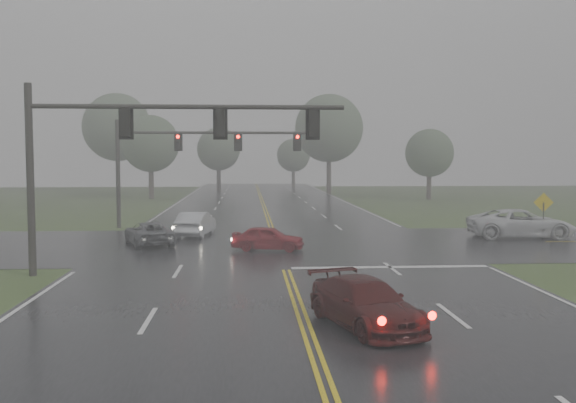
{
  "coord_description": "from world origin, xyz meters",
  "views": [
    {
      "loc": [
        -1.63,
        -12.52,
        4.76
      ],
      "look_at": [
        0.21,
        16.0,
        2.76
      ],
      "focal_mm": 40.0,
      "sensor_mm": 36.0,
      "label": 1
    }
  ],
  "objects": [
    {
      "name": "tree_e_near",
      "position": [
        18.68,
        57.79,
        5.17
      ],
      "size": [
        5.35,
        5.35,
        7.86
      ],
      "color": "#2D221D",
      "rests_on": "ground"
    },
    {
      "name": "tree_ne_a",
      "position": [
        8.8,
        68.46,
        8.35
      ],
      "size": [
        8.63,
        8.63,
        12.68
      ],
      "color": "#2D221D",
      "rests_on": "ground"
    },
    {
      "name": "signal_gantry_far",
      "position": [
        -6.01,
        30.89,
        5.09
      ],
      "size": [
        13.48,
        0.37,
        7.22
      ],
      "color": "black",
      "rests_on": "ground"
    },
    {
      "name": "tree_nw_a",
      "position": [
        -12.46,
        61.01,
        6.22
      ],
      "size": [
        6.44,
        6.44,
        9.46
      ],
      "color": "#2D221D",
      "rests_on": "ground"
    },
    {
      "name": "sign_diamond_east",
      "position": [
        15.46,
        23.29,
        1.81
      ],
      "size": [
        1.11,
        0.2,
        2.69
      ],
      "rotation": [
        0.0,
        0.0,
        -0.14
      ],
      "color": "black",
      "rests_on": "ground"
    },
    {
      "name": "tree_n_far",
      "position": [
        5.61,
        86.93,
        4.96
      ],
      "size": [
        5.15,
        5.15,
        7.56
      ],
      "color": "#2D221D",
      "rests_on": "ground"
    },
    {
      "name": "ground",
      "position": [
        0.0,
        0.0,
        0.0
      ],
      "size": [
        180.0,
        180.0,
        0.0
      ],
      "primitive_type": "plane",
      "color": "#32481F",
      "rests_on": "ground"
    },
    {
      "name": "cross_street",
      "position": [
        0.0,
        22.0,
        0.0
      ],
      "size": [
        120.0,
        14.0,
        0.02
      ],
      "primitive_type": "cube",
      "color": "black",
      "rests_on": "ground"
    },
    {
      "name": "main_road",
      "position": [
        0.0,
        20.0,
        0.0
      ],
      "size": [
        18.0,
        160.0,
        0.02
      ],
      "primitive_type": "cube",
      "color": "black",
      "rests_on": "ground"
    },
    {
      "name": "car_grey",
      "position": [
        -6.91,
        22.24,
        0.0
      ],
      "size": [
        3.45,
        4.89,
        1.24
      ],
      "primitive_type": "imported",
      "rotation": [
        0.0,
        0.0,
        3.49
      ],
      "color": "#4C4D52",
      "rests_on": "ground"
    },
    {
      "name": "signal_gantry_near",
      "position": [
        -6.37,
        13.5,
        5.34
      ],
      "size": [
        12.67,
        0.33,
        7.66
      ],
      "color": "black",
      "rests_on": "ground"
    },
    {
      "name": "tree_nw_b",
      "position": [
        -18.62,
        73.37,
        8.63
      ],
      "size": [
        8.92,
        8.92,
        13.1
      ],
      "color": "#2D221D",
      "rests_on": "ground"
    },
    {
      "name": "sedan_maroon",
      "position": [
        1.66,
        4.92,
        0.0
      ],
      "size": [
        3.17,
        4.93,
        1.33
      ],
      "primitive_type": "imported",
      "rotation": [
        0.0,
        0.0,
        0.31
      ],
      "color": "#3B0B0A",
      "rests_on": "ground"
    },
    {
      "name": "stop_bar",
      "position": [
        4.5,
        14.4,
        0.0
      ],
      "size": [
        8.5,
        0.5,
        0.01
      ],
      "primitive_type": "cube",
      "color": "silver",
      "rests_on": "ground"
    },
    {
      "name": "pickup_white",
      "position": [
        14.39,
        23.8,
        0.0
      ],
      "size": [
        6.29,
        3.34,
        1.68
      ],
      "primitive_type": "imported",
      "rotation": [
        0.0,
        0.0,
        1.48
      ],
      "color": "silver",
      "rests_on": "ground"
    },
    {
      "name": "sedan_silver",
      "position": [
        -4.69,
        25.89,
        0.0
      ],
      "size": [
        2.22,
        4.64,
        1.47
      ],
      "primitive_type": "imported",
      "rotation": [
        0.0,
        0.0,
        2.99
      ],
      "color": "silver",
      "rests_on": "ground"
    },
    {
      "name": "sedan_red",
      "position": [
        -0.56,
        19.75,
        0.0
      ],
      "size": [
        3.89,
        2.19,
        1.25
      ],
      "primitive_type": "imported",
      "rotation": [
        0.0,
        0.0,
        1.37
      ],
      "color": "maroon",
      "rests_on": "ground"
    },
    {
      "name": "tree_n_mid",
      "position": [
        -5.55,
        77.79,
        5.81
      ],
      "size": [
        6.02,
        6.02,
        8.85
      ],
      "color": "#2D221D",
      "rests_on": "ground"
    }
  ]
}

